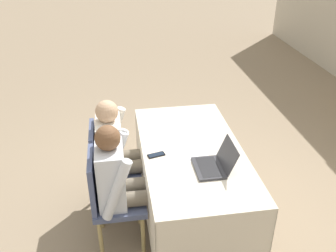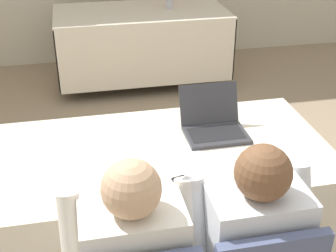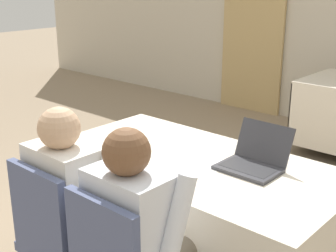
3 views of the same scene
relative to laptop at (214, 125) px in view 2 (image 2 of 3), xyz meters
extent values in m
cube|color=beige|center=(-0.31, -0.11, -0.05)|extent=(1.70, 0.87, 0.02)
cube|color=beige|center=(-0.31, 0.32, -0.37)|extent=(1.70, 0.01, 0.62)
cube|color=beige|center=(0.53, -0.11, -0.37)|extent=(0.01, 0.87, 0.62)
cube|color=beige|center=(0.00, 2.50, -0.05)|extent=(1.70, 0.87, 0.02)
cube|color=beige|center=(0.00, 2.07, -0.37)|extent=(1.70, 0.01, 0.62)
cube|color=beige|center=(0.00, 2.93, -0.37)|extent=(1.70, 0.01, 0.62)
cube|color=beige|center=(-0.85, 2.50, -0.37)|extent=(0.01, 0.87, 0.62)
cube|color=beige|center=(0.84, 2.50, -0.37)|extent=(0.01, 0.87, 0.62)
cylinder|color=#333333|center=(0.00, 2.50, -0.74)|extent=(0.06, 0.06, 0.12)
cube|color=#333338|center=(0.00, -0.05, -0.03)|extent=(0.32, 0.23, 0.02)
cube|color=black|center=(0.00, -0.05, -0.02)|extent=(0.28, 0.16, 0.00)
cube|color=#333338|center=(0.00, 0.11, 0.08)|extent=(0.32, 0.09, 0.20)
cube|color=black|center=(0.00, 0.11, 0.08)|extent=(0.29, 0.07, 0.18)
cube|color=black|center=(-0.26, -0.44, -0.04)|extent=(0.10, 0.16, 0.01)
cube|color=#192333|center=(-0.26, -0.44, -0.03)|extent=(0.08, 0.14, 0.00)
cube|color=white|center=(-0.24, -0.15, -0.04)|extent=(0.31, 0.36, 0.00)
cube|color=white|center=(0.33, -0.32, -0.04)|extent=(0.30, 0.35, 0.00)
cylinder|color=#B7B7C1|center=(0.29, 2.50, 0.04)|extent=(0.07, 0.07, 0.17)
cylinder|color=silver|center=(-0.33, -0.79, -0.07)|extent=(0.08, 0.26, 0.54)
sphere|color=tan|center=(-0.54, -0.83, 0.27)|extent=(0.20, 0.20, 0.20)
cylinder|color=#665B4C|center=(0.00, -0.65, -0.28)|extent=(0.13, 0.42, 0.13)
cube|color=silver|center=(-0.09, -0.83, -0.08)|extent=(0.36, 0.22, 0.52)
cylinder|color=silver|center=(0.12, -0.79, -0.07)|extent=(0.08, 0.26, 0.54)
cylinder|color=silver|center=(-0.30, -0.79, -0.07)|extent=(0.08, 0.26, 0.54)
sphere|color=brown|center=(-0.09, -0.83, 0.27)|extent=(0.20, 0.20, 0.20)
cylinder|color=#33333D|center=(0.27, 3.22, -0.37)|extent=(0.12, 0.12, 0.85)
cylinder|color=#33333D|center=(0.43, 3.25, -0.37)|extent=(0.12, 0.12, 0.85)
camera|label=1|loc=(2.39, -0.75, 1.74)|focal=40.00mm
camera|label=2|loc=(-0.67, -2.05, 1.17)|focal=50.00mm
camera|label=3|loc=(1.20, -2.02, 0.95)|focal=50.00mm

